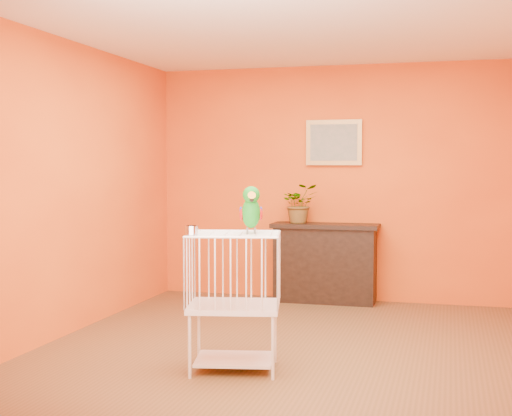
% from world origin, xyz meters
% --- Properties ---
extents(ground, '(4.50, 4.50, 0.00)m').
position_xyz_m(ground, '(0.00, 0.00, 0.00)').
color(ground, brown).
rests_on(ground, ground).
extents(room_shell, '(4.50, 4.50, 4.50)m').
position_xyz_m(room_shell, '(0.00, 0.00, 1.58)').
color(room_shell, orange).
rests_on(room_shell, ground).
extents(console_cabinet, '(1.16, 0.42, 0.86)m').
position_xyz_m(console_cabinet, '(-0.06, 2.04, 0.43)').
color(console_cabinet, black).
rests_on(console_cabinet, ground).
extents(potted_plant, '(0.53, 0.55, 0.34)m').
position_xyz_m(potted_plant, '(-0.35, 2.05, 1.03)').
color(potted_plant, '#26722D').
rests_on(potted_plant, console_cabinet).
extents(framed_picture, '(0.62, 0.04, 0.50)m').
position_xyz_m(framed_picture, '(0.00, 2.22, 1.75)').
color(framed_picture, '#B0813E').
rests_on(framed_picture, room_shell).
extents(birdcage, '(0.74, 0.62, 1.00)m').
position_xyz_m(birdcage, '(-0.26, -0.71, 0.52)').
color(birdcage, silver).
rests_on(birdcage, ground).
extents(feed_cup, '(0.09, 0.09, 0.06)m').
position_xyz_m(feed_cup, '(-0.50, -0.94, 1.04)').
color(feed_cup, silver).
rests_on(feed_cup, birdcage).
extents(parrot, '(0.19, 0.31, 0.35)m').
position_xyz_m(parrot, '(-0.12, -0.73, 1.18)').
color(parrot, '#59544C').
rests_on(parrot, birdcage).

